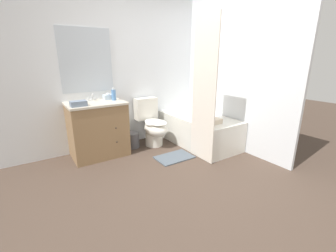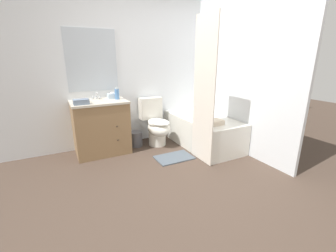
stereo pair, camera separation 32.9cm
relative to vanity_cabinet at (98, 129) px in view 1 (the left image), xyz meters
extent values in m
plane|color=#47382D|center=(0.79, -1.44, -0.43)|extent=(14.00, 14.00, 0.00)
cube|color=silver|center=(0.79, 0.30, 0.82)|extent=(8.00, 0.05, 2.50)
cube|color=#B2BCC6|center=(0.00, 0.27, 0.99)|extent=(0.76, 0.01, 0.93)
cube|color=silver|center=(2.01, -0.58, 0.82)|extent=(0.05, 2.71, 2.50)
cube|color=olive|center=(0.00, 0.00, -0.02)|extent=(0.80, 0.56, 0.80)
cube|color=beige|center=(0.00, 0.00, 0.39)|extent=(0.82, 0.58, 0.03)
cylinder|color=silver|center=(0.00, 0.00, 0.35)|extent=(0.30, 0.30, 0.10)
sphere|color=#382D23|center=(0.18, -0.29, 0.06)|extent=(0.02, 0.02, 0.02)
sphere|color=#382D23|center=(0.18, -0.29, -0.16)|extent=(0.02, 0.02, 0.02)
cylinder|color=silver|center=(0.00, 0.19, 0.43)|extent=(0.04, 0.04, 0.04)
cylinder|color=silver|center=(0.00, 0.15, 0.49)|extent=(0.02, 0.11, 0.09)
cylinder|color=silver|center=(-0.06, 0.19, 0.43)|extent=(0.03, 0.03, 0.04)
cylinder|color=silver|center=(0.05, 0.19, 0.43)|extent=(0.03, 0.03, 0.04)
cylinder|color=silver|center=(0.91, -0.11, -0.31)|extent=(0.30, 0.30, 0.23)
ellipsoid|color=silver|center=(0.91, -0.17, -0.11)|extent=(0.35, 0.50, 0.26)
torus|color=silver|center=(0.91, -0.17, -0.02)|extent=(0.35, 0.35, 0.04)
cube|color=silver|center=(0.91, 0.17, 0.17)|extent=(0.39, 0.18, 0.38)
ellipsoid|color=silver|center=(0.91, -0.17, 0.01)|extent=(0.33, 0.47, 0.02)
cube|color=silver|center=(1.61, -0.45, -0.18)|extent=(0.73, 1.47, 0.50)
cube|color=#A5A7A2|center=(1.61, -0.45, 0.06)|extent=(0.61, 1.35, 0.01)
cube|color=silver|center=(1.23, -0.97, 0.58)|extent=(0.02, 0.47, 2.00)
cylinder|color=#4C4C51|center=(0.56, 0.01, -0.30)|extent=(0.23, 0.23, 0.25)
cube|color=silver|center=(0.24, 0.13, 0.45)|extent=(0.14, 0.12, 0.08)
ellipsoid|color=white|center=(0.24, 0.13, 0.50)|extent=(0.06, 0.04, 0.03)
cylinder|color=#4C7AB2|center=(0.29, 0.02, 0.49)|extent=(0.07, 0.07, 0.16)
cylinder|color=silver|center=(0.29, 0.02, 0.58)|extent=(0.04, 0.04, 0.03)
cube|color=slate|center=(-0.27, -0.15, 0.44)|extent=(0.21, 0.13, 0.07)
cube|color=beige|center=(1.47, -0.90, 0.11)|extent=(0.30, 0.20, 0.07)
cube|color=#4C5660|center=(0.91, -0.73, -0.42)|extent=(0.55, 0.36, 0.02)
camera|label=1|loc=(-0.89, -3.30, 1.04)|focal=24.00mm
camera|label=2|loc=(-0.60, -3.46, 1.04)|focal=24.00mm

